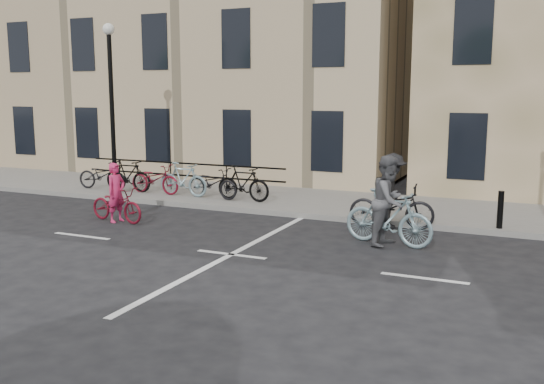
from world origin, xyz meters
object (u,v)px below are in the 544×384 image
at_px(cyclist_grey, 389,209).
at_px(cyclist_dark, 392,199).
at_px(lamp_post, 111,88).
at_px(cyclist_pink, 117,201).

relative_size(cyclist_grey, cyclist_dark, 0.99).
relative_size(lamp_post, cyclist_pink, 2.91).
distance_m(lamp_post, cyclist_dark, 9.39).
relative_size(cyclist_pink, cyclist_dark, 0.83).
xyz_separation_m(cyclist_pink, cyclist_dark, (6.73, 2.25, 0.20)).
xyz_separation_m(cyclist_grey, cyclist_dark, (-0.34, 1.75, -0.07)).
bearing_deg(cyclist_dark, lamp_post, 80.38).
bearing_deg(cyclist_grey, lamp_post, 87.32).
relative_size(lamp_post, cyclist_dark, 2.43).
distance_m(cyclist_pink, cyclist_dark, 7.10).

